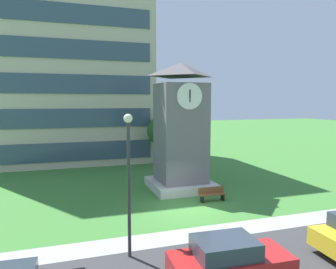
% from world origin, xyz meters
% --- Properties ---
extents(ground_plane, '(160.00, 160.00, 0.00)m').
position_xyz_m(ground_plane, '(0.00, 0.00, 0.00)').
color(ground_plane, '#3D7A33').
extents(kerb_strip, '(120.00, 1.60, 0.01)m').
position_xyz_m(kerb_strip, '(0.00, -3.77, 0.00)').
color(kerb_strip, '#9E9E99').
rests_on(kerb_strip, ground).
extents(office_building, '(17.15, 14.13, 25.60)m').
position_xyz_m(office_building, '(-6.24, 21.11, 12.80)').
color(office_building, beige).
rests_on(office_building, ground).
extents(clock_tower, '(4.35, 4.35, 9.13)m').
position_xyz_m(clock_tower, '(1.27, 4.13, 4.03)').
color(clock_tower, slate).
rests_on(clock_tower, ground).
extents(park_bench, '(1.81, 0.52, 0.88)m').
position_xyz_m(park_bench, '(2.17, 0.73, 0.46)').
color(park_bench, brown).
rests_on(park_bench, ground).
extents(street_lamp, '(0.36, 0.36, 5.91)m').
position_xyz_m(street_lamp, '(-4.35, -4.97, 3.66)').
color(street_lamp, '#333338').
rests_on(street_lamp, ground).
extents(tree_by_building, '(2.94, 2.94, 4.99)m').
position_xyz_m(tree_by_building, '(2.44, 12.52, 3.49)').
color(tree_by_building, '#513823').
rests_on(tree_by_building, ground).
extents(parked_car_red, '(4.31, 2.17, 1.69)m').
position_xyz_m(parked_car_red, '(-1.47, -8.09, 0.86)').
color(parked_car_red, red).
rests_on(parked_car_red, ground).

